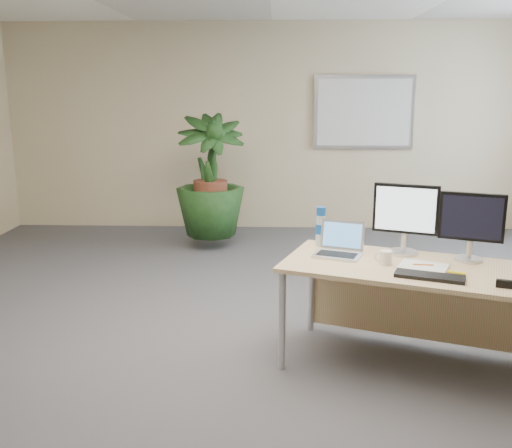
{
  "coord_description": "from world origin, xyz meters",
  "views": [
    {
      "loc": [
        0.07,
        -3.61,
        1.82
      ],
      "look_at": [
        -0.07,
        0.35,
        0.89
      ],
      "focal_mm": 40.0,
      "sensor_mm": 36.0,
      "label": 1
    }
  ],
  "objects_px": {
    "monitor_left": "(405,214)",
    "laptop": "(340,246)",
    "floor_plant": "(210,185)",
    "desk": "(429,285)",
    "monitor_right": "(471,222)"
  },
  "relations": [
    {
      "from": "desk",
      "to": "monitor_right",
      "type": "bearing_deg",
      "value": 15.02
    },
    {
      "from": "floor_plant",
      "to": "laptop",
      "type": "bearing_deg",
      "value": -65.92
    },
    {
      "from": "laptop",
      "to": "monitor_right",
      "type": "bearing_deg",
      "value": -8.36
    },
    {
      "from": "desk",
      "to": "monitor_left",
      "type": "xyz_separation_m",
      "value": [
        -0.13,
        0.23,
        0.43
      ]
    },
    {
      "from": "desk",
      "to": "monitor_right",
      "type": "xyz_separation_m",
      "value": [
        0.27,
        0.07,
        0.41
      ]
    },
    {
      "from": "desk",
      "to": "floor_plant",
      "type": "xyz_separation_m",
      "value": [
        -1.79,
        2.91,
        0.19
      ]
    },
    {
      "from": "desk",
      "to": "monitor_left",
      "type": "distance_m",
      "value": 0.5
    },
    {
      "from": "floor_plant",
      "to": "monitor_right",
      "type": "xyz_separation_m",
      "value": [
        2.06,
        -2.84,
        0.23
      ]
    },
    {
      "from": "floor_plant",
      "to": "monitor_left",
      "type": "distance_m",
      "value": 3.17
    },
    {
      "from": "monitor_left",
      "to": "laptop",
      "type": "relative_size",
      "value": 1.27
    },
    {
      "from": "monitor_left",
      "to": "desk",
      "type": "bearing_deg",
      "value": -60.01
    },
    {
      "from": "laptop",
      "to": "desk",
      "type": "bearing_deg",
      "value": -18.83
    },
    {
      "from": "monitor_left",
      "to": "laptop",
      "type": "height_order",
      "value": "monitor_left"
    },
    {
      "from": "floor_plant",
      "to": "monitor_left",
      "type": "height_order",
      "value": "floor_plant"
    },
    {
      "from": "monitor_left",
      "to": "monitor_right",
      "type": "distance_m",
      "value": 0.43
    }
  ]
}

